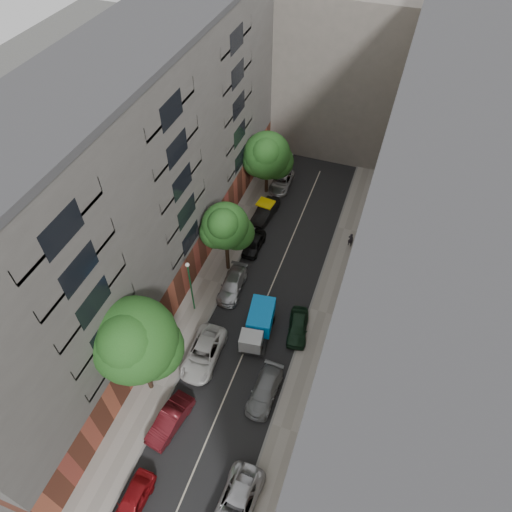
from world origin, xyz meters
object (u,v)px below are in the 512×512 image
at_px(car_left_1, 170,420).
at_px(car_left_0, 133,501).
at_px(car_left_2, 203,353).
at_px(lamp_post, 190,282).
at_px(car_left_3, 232,285).
at_px(pedestrian, 351,240).
at_px(car_right_0, 236,505).
at_px(car_right_1, 265,391).
at_px(car_left_4, 254,244).
at_px(car_left_6, 282,182).
at_px(tree_far, 267,157).
at_px(car_right_2, 298,327).
at_px(tree_mid, 226,228).
at_px(tarp_truck, 258,324).
at_px(tree_near, 135,343).
at_px(car_left_5, 265,211).

bearing_deg(car_left_1, car_left_0, -79.04).
relative_size(car_left_2, lamp_post, 0.90).
xyz_separation_m(car_left_0, car_left_3, (-0.46, 18.80, -0.00)).
height_order(lamp_post, pedestrian, lamp_post).
distance_m(car_right_0, car_right_1, 8.07).
relative_size(car_left_3, car_left_4, 1.22).
bearing_deg(car_left_2, car_left_6, 89.04).
bearing_deg(car_left_4, tree_far, 101.15).
relative_size(car_right_2, pedestrian, 2.58).
bearing_deg(tree_mid, tarp_truck, -48.87).
xyz_separation_m(car_left_6, car_right_1, (6.30, -24.63, 0.02)).
bearing_deg(car_left_1, car_left_6, 100.70).
distance_m(car_right_2, lamp_post, 9.80).
distance_m(car_left_4, car_right_1, 15.57).
bearing_deg(car_right_1, pedestrian, 82.40).
bearing_deg(pedestrian, car_right_0, 104.29).
bearing_deg(car_left_6, car_left_1, -90.33).
bearing_deg(tree_near, car_left_3, 78.27).
xyz_separation_m(car_left_4, car_left_6, (-0.32, 10.26, -0.01)).
bearing_deg(car_right_2, car_left_4, 120.49).
xyz_separation_m(car_left_4, pedestrian, (8.93, 3.41, 0.29)).
xyz_separation_m(car_left_3, car_right_2, (6.86, -2.40, 0.02)).
distance_m(car_right_1, car_right_2, 6.42).
xyz_separation_m(tree_near, lamp_post, (-0.04, 8.00, -2.76)).
distance_m(car_left_6, pedestrian, 11.51).
bearing_deg(car_left_3, lamp_post, -129.80).
distance_m(tarp_truck, car_left_3, 5.24).
relative_size(car_left_4, car_right_1, 0.84).
xyz_separation_m(tree_far, pedestrian, (10.44, -5.08, -3.91)).
distance_m(car_right_2, tree_far, 18.92).
bearing_deg(pedestrian, tree_mid, 52.97).
bearing_deg(car_left_6, tarp_truck, -79.85).
xyz_separation_m(tarp_truck, car_left_6, (-3.99, 19.47, -0.59)).
height_order(car_right_0, tree_far, tree_far).
bearing_deg(car_left_6, car_left_3, -90.59).
bearing_deg(car_right_2, car_left_1, -130.99).
bearing_deg(car_left_5, car_right_0, -68.24).
relative_size(car_left_1, tree_mid, 0.55).
bearing_deg(tree_mid, car_right_2, -29.11).
bearing_deg(car_left_5, tree_far, 113.37).
bearing_deg(tree_mid, car_left_1, -84.15).
bearing_deg(car_right_0, car_left_6, 104.02).
xyz_separation_m(tarp_truck, car_right_2, (3.11, 1.21, -0.54)).
height_order(car_left_3, car_left_6, car_left_3).
bearing_deg(tree_mid, car_right_1, -56.13).
xyz_separation_m(car_left_4, car_left_5, (-0.41, 4.76, 0.08)).
height_order(tarp_truck, tree_near, tree_near).
bearing_deg(car_left_3, car_left_1, -92.02).
xyz_separation_m(car_left_2, car_right_1, (5.67, -1.37, -0.09)).
relative_size(car_left_6, car_right_2, 1.14).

